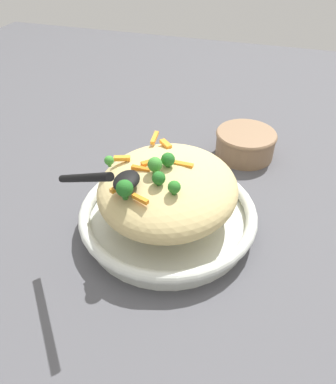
{
  "coord_description": "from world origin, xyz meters",
  "views": [
    {
      "loc": [
        0.5,
        0.16,
        0.5
      ],
      "look_at": [
        0.0,
        0.0,
        0.08
      ],
      "focal_mm": 34.9,
      "sensor_mm": 36.0,
      "label": 1
    }
  ],
  "objects": [
    {
      "name": "carrot_piece_1",
      "position": [
        -0.08,
        -0.03,
        0.14
      ],
      "size": [
        0.03,
        0.03,
        0.01
      ],
      "primitive_type": "cube",
      "rotation": [
        0.0,
        0.0,
        0.83
      ],
      "color": "orange",
      "rests_on": "pasta_mound"
    },
    {
      "name": "broccoli_floret_1",
      "position": [
        0.02,
        -0.1,
        0.14
      ],
      "size": [
        0.02,
        0.02,
        0.02
      ],
      "color": "#377928",
      "rests_on": "pasta_mound"
    },
    {
      "name": "serving_bowl",
      "position": [
        0.0,
        0.0,
        0.03
      ],
      "size": [
        0.33,
        0.33,
        0.05
      ],
      "color": "silver",
      "rests_on": "ground_plane"
    },
    {
      "name": "broccoli_floret_2",
      "position": [
        0.02,
        -0.01,
        0.16
      ],
      "size": [
        0.02,
        0.02,
        0.03
      ],
      "color": "#377928",
      "rests_on": "pasta_mound"
    },
    {
      "name": "carrot_piece_5",
      "position": [
        0.07,
        -0.06,
        0.14
      ],
      "size": [
        0.04,
        0.03,
        0.01
      ],
      "primitive_type": "cube",
      "rotation": [
        0.0,
        0.0,
        5.78
      ],
      "color": "orange",
      "rests_on": "pasta_mound"
    },
    {
      "name": "carrot_piece_0",
      "position": [
        -0.09,
        -0.06,
        0.14
      ],
      "size": [
        0.04,
        0.01,
        0.01
      ],
      "primitive_type": "cube",
      "rotation": [
        0.0,
        0.0,
        3.26
      ],
      "color": "orange",
      "rests_on": "pasta_mound"
    },
    {
      "name": "companion_bowl",
      "position": [
        -0.3,
        0.1,
        0.04
      ],
      "size": [
        0.14,
        0.14,
        0.06
      ],
      "color": "#8C6B4C",
      "rests_on": "ground_plane"
    },
    {
      "name": "pasta_mound",
      "position": [
        0.0,
        0.0,
        0.09
      ],
      "size": [
        0.27,
        0.25,
        0.09
      ],
      "primitive_type": "ellipsoid",
      "color": "#D1BA7A",
      "rests_on": "serving_bowl"
    },
    {
      "name": "carrot_piece_6",
      "position": [
        -0.0,
        -0.04,
        0.14
      ],
      "size": [
        0.02,
        0.03,
        0.01
      ],
      "primitive_type": "cube",
      "rotation": [
        0.0,
        0.0,
        2.33
      ],
      "color": "orange",
      "rests_on": "pasta_mound"
    },
    {
      "name": "broccoli_floret_0",
      "position": [
        0.05,
        -0.0,
        0.15
      ],
      "size": [
        0.02,
        0.02,
        0.03
      ],
      "color": "#205B1C",
      "rests_on": "pasta_mound"
    },
    {
      "name": "carrot_piece_2",
      "position": [
        0.02,
        -0.04,
        0.14
      ],
      "size": [
        0.01,
        0.03,
        0.01
      ],
      "primitive_type": "cube",
      "rotation": [
        0.0,
        0.0,
        4.68
      ],
      "color": "orange",
      "rests_on": "pasta_mound"
    },
    {
      "name": "carrot_piece_4",
      "position": [
        0.09,
        -0.02,
        0.14
      ],
      "size": [
        0.02,
        0.03,
        0.01
      ],
      "primitive_type": "cube",
      "rotation": [
        0.0,
        0.0,
        1.23
      ],
      "color": "orange",
      "rests_on": "pasta_mound"
    },
    {
      "name": "serving_spoon",
      "position": [
        0.09,
        -0.06,
        0.16
      ],
      "size": [
        0.13,
        0.14,
        0.1
      ],
      "color": "black",
      "rests_on": "pasta_mound"
    },
    {
      "name": "broccoli_floret_4",
      "position": [
        0.09,
        -0.04,
        0.15
      ],
      "size": [
        0.03,
        0.03,
        0.03
      ],
      "color": "#205B1C",
      "rests_on": "pasta_mound"
    },
    {
      "name": "broccoli_floret_3",
      "position": [
        -0.0,
        0.0,
        0.15
      ],
      "size": [
        0.02,
        0.02,
        0.03
      ],
      "color": "#205B1C",
      "rests_on": "pasta_mound"
    },
    {
      "name": "carrot_piece_3",
      "position": [
        -0.01,
        -0.09,
        0.14
      ],
      "size": [
        0.02,
        0.03,
        0.01
      ],
      "primitive_type": "cube",
      "rotation": [
        0.0,
        0.0,
        1.9
      ],
      "color": "orange",
      "rests_on": "pasta_mound"
    },
    {
      "name": "ground_plane",
      "position": [
        0.0,
        0.0,
        0.0
      ],
      "size": [
        2.4,
        2.4,
        0.0
      ],
      "primitive_type": "plane",
      "color": "#4C4C51"
    },
    {
      "name": "carrot_piece_7",
      "position": [
        -0.01,
        0.02,
        0.14
      ],
      "size": [
        0.01,
        0.03,
        0.01
      ],
      "primitive_type": "cube",
      "rotation": [
        0.0,
        0.0,
        4.7
      ],
      "color": "orange",
      "rests_on": "pasta_mound"
    },
    {
      "name": "broccoli_floret_5",
      "position": [
        0.06,
        0.03,
        0.15
      ],
      "size": [
        0.02,
        0.02,
        0.02
      ],
      "color": "#296820",
      "rests_on": "pasta_mound"
    }
  ]
}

